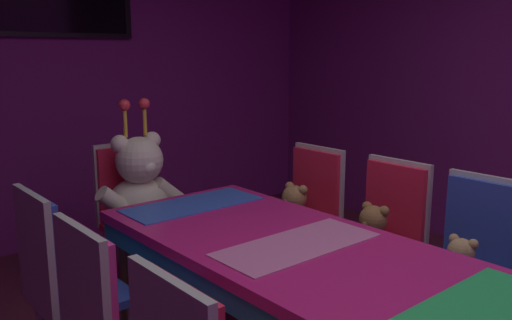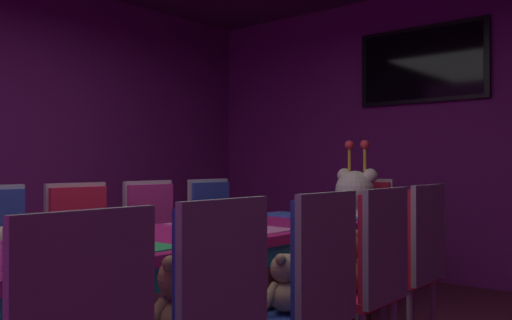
% 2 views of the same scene
% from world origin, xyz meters
% --- Properties ---
extents(wall_back, '(5.20, 0.12, 2.80)m').
position_xyz_m(wall_back, '(0.00, 3.20, 1.40)').
color(wall_back, '#721E72').
rests_on(wall_back, ground_plane).
extents(banquet_table, '(0.90, 2.92, 0.75)m').
position_xyz_m(banquet_table, '(0.00, 0.00, 0.66)').
color(banquet_table, '#C61E72').
rests_on(banquet_table, ground_plane).
extents(chair_left_4, '(0.42, 0.41, 0.98)m').
position_xyz_m(chair_left_4, '(-0.81, 1.14, 0.60)').
color(chair_left_4, '#2D47B2').
rests_on(chair_left_4, ground_plane).
extents(chair_right_2, '(0.42, 0.41, 0.98)m').
position_xyz_m(chair_right_2, '(0.84, 0.03, 0.60)').
color(chair_right_2, '#2D47B2').
rests_on(chair_right_2, ground_plane).
extents(teddy_right_2, '(0.21, 0.28, 0.26)m').
position_xyz_m(teddy_right_2, '(0.70, 0.03, 0.57)').
color(teddy_right_2, tan).
rests_on(teddy_right_2, chair_right_2).
extents(chair_right_3, '(0.42, 0.41, 0.98)m').
position_xyz_m(chair_right_3, '(0.84, 0.54, 0.60)').
color(chair_right_3, red).
rests_on(chair_right_3, ground_plane).
extents(teddy_right_3, '(0.25, 0.33, 0.31)m').
position_xyz_m(teddy_right_3, '(0.70, 0.54, 0.59)').
color(teddy_right_3, olive).
rests_on(teddy_right_3, chair_right_3).
extents(chair_right_4, '(0.42, 0.41, 0.98)m').
position_xyz_m(chair_right_4, '(0.81, 1.12, 0.60)').
color(chair_right_4, red).
rests_on(chair_right_4, ground_plane).
extents(teddy_right_4, '(0.26, 0.33, 0.31)m').
position_xyz_m(teddy_right_4, '(0.66, 1.12, 0.59)').
color(teddy_right_4, '#9E7247').
rests_on(teddy_right_4, chair_right_4).
extents(throne_chair, '(0.41, 0.42, 0.98)m').
position_xyz_m(throne_chair, '(0.00, 2.01, 0.60)').
color(throne_chair, red).
rests_on(throne_chair, ground_plane).
extents(king_teddy_bear, '(0.64, 0.50, 0.83)m').
position_xyz_m(king_teddy_bear, '(0.00, 1.84, 0.72)').
color(king_teddy_bear, silver).
rests_on(king_teddy_bear, throne_chair).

